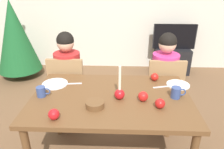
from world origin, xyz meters
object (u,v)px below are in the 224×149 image
object	(u,v)px
chair_left	(69,87)
person_left_child	(69,81)
apple_by_left_plate	(143,96)
apple_near_candle	(155,77)
apple_far_edge	(160,103)
dining_table	(111,104)
person_right_child	(163,83)
christmas_tree	(15,36)
chair_right	(163,89)
mug_right	(176,92)
mug_left	(42,92)
bowl_walnuts	(95,104)
apple_by_right_mug	(54,114)
plate_right	(178,85)
plate_left	(55,84)
candle_centerpiece	(120,92)
tv_stand	(172,60)
tv	(174,37)

from	to	relation	value
chair_left	person_left_child	size ratio (longest dim) A/B	0.77
apple_by_left_plate	apple_near_candle	bearing A→B (deg)	68.97
apple_far_edge	dining_table	bearing A→B (deg)	157.03
apple_near_candle	person_right_child	bearing A→B (deg)	62.05
christmas_tree	apple_near_candle	distance (m)	2.75
dining_table	person_right_child	distance (m)	0.87
christmas_tree	apple_by_left_plate	bearing A→B (deg)	-44.86
chair_right	mug_right	distance (m)	0.67
mug_right	apple_far_edge	world-z (taller)	mug_right
mug_left	mug_right	xyz separation A→B (m)	(1.17, 0.03, 0.00)
apple_by_left_plate	person_left_child	bearing A→B (deg)	139.00
chair_right	bowl_walnuts	xyz separation A→B (m)	(-0.71, -0.78, 0.26)
apple_near_candle	apple_by_right_mug	xyz separation A→B (m)	(-0.83, -0.69, 0.00)
christmas_tree	plate_right	xyz separation A→B (m)	(2.42, -1.75, -0.01)
apple_near_candle	christmas_tree	bearing A→B (deg)	143.31
person_right_child	bowl_walnuts	size ratio (longest dim) A/B	7.69
plate_right	apple_near_candle	bearing A→B (deg)	155.17
plate_right	bowl_walnuts	size ratio (longest dim) A/B	1.45
mug_right	apple_by_left_plate	xyz separation A→B (m)	(-0.29, -0.07, -0.01)
plate_left	bowl_walnuts	xyz separation A→B (m)	(0.44, -0.38, 0.02)
candle_centerpiece	apple_near_candle	xyz separation A→B (m)	(0.35, 0.38, -0.02)
apple_far_edge	apple_by_right_mug	bearing A→B (deg)	-167.29
chair_left	apple_far_edge	bearing A→B (deg)	-39.71
candle_centerpiece	apple_by_left_plate	bearing A→B (deg)	-6.80
person_left_child	apple_far_edge	xyz separation A→B (m)	(0.93, -0.81, 0.22)
tv_stand	person_right_child	bearing A→B (deg)	-106.45
person_left_child	tv_stand	distance (m)	2.34
person_left_child	apple_far_edge	distance (m)	1.26
person_left_child	mug_left	bearing A→B (deg)	-96.25
plate_left	apple_by_left_plate	bearing A→B (deg)	-17.94
person_right_child	plate_right	size ratio (longest dim) A/B	5.31
chair_left	tv_stand	xyz separation A→B (m)	(1.62, 1.69, -0.27)
chair_right	apple_by_left_plate	distance (m)	0.79
tv_stand	mug_right	size ratio (longest dim) A/B	5.00
tv_stand	apple_by_right_mug	distance (m)	3.09
bowl_walnuts	apple_near_candle	bearing A→B (deg)	43.01
bowl_walnuts	apple_by_right_mug	xyz separation A→B (m)	(-0.28, -0.17, 0.02)
plate_right	mug_right	xyz separation A→B (m)	(-0.08, -0.23, 0.04)
chair_left	mug_right	xyz separation A→B (m)	(1.10, -0.60, 0.29)
chair_left	chair_right	bearing A→B (deg)	0.00
plate_left	apple_by_right_mug	xyz separation A→B (m)	(0.16, -0.56, 0.04)
plate_left	apple_by_right_mug	size ratio (longest dim) A/B	2.96
dining_table	tv_stand	bearing A→B (deg)	64.87
mug_left	plate_left	bearing A→B (deg)	78.24
person_right_child	plate_left	bearing A→B (deg)	-159.33
tv	plate_right	xyz separation A→B (m)	(-0.44, -2.07, 0.05)
plate_right	apple_by_left_plate	world-z (taller)	apple_by_left_plate
tv_stand	chair_left	bearing A→B (deg)	-133.67
chair_right	person_right_child	bearing A→B (deg)	90.00
tv	plate_right	bearing A→B (deg)	-101.95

